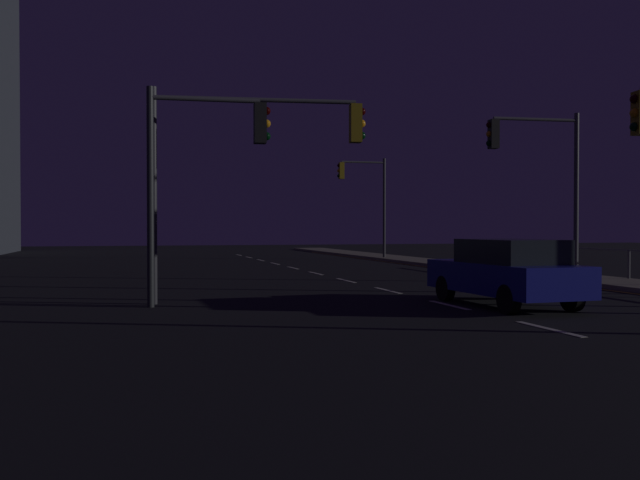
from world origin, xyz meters
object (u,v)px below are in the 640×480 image
(traffic_light_far_left, at_px, (539,163))
(traffic_light_near_left, at_px, (365,189))
(car, at_px, (506,271))
(traffic_light_mid_left, at_px, (203,155))
(traffic_light_mid_right, at_px, (251,150))

(traffic_light_far_left, xyz_separation_m, traffic_light_near_left, (0.15, 17.78, 0.14))
(car, distance_m, traffic_light_far_left, 8.08)
(traffic_light_mid_left, xyz_separation_m, traffic_light_mid_right, (1.19, 0.43, 0.21))
(traffic_light_mid_left, xyz_separation_m, traffic_light_near_left, (11.63, 21.61, 0.61))
(traffic_light_far_left, xyz_separation_m, traffic_light_mid_left, (-11.48, -3.83, -0.47))
(traffic_light_mid_left, relative_size, traffic_light_mid_right, 0.98)
(traffic_light_mid_right, bearing_deg, traffic_light_mid_left, -160.30)
(car, xyz_separation_m, traffic_light_near_left, (4.82, 23.56, 3.33))
(traffic_light_near_left, bearing_deg, traffic_light_far_left, -90.49)
(traffic_light_far_left, distance_m, traffic_light_mid_left, 12.11)
(car, relative_size, traffic_light_far_left, 0.80)
(traffic_light_mid_right, distance_m, traffic_light_near_left, 23.61)
(traffic_light_far_left, bearing_deg, traffic_light_mid_right, -161.69)
(traffic_light_mid_left, height_order, traffic_light_near_left, traffic_light_near_left)
(traffic_light_far_left, bearing_deg, car, -128.90)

